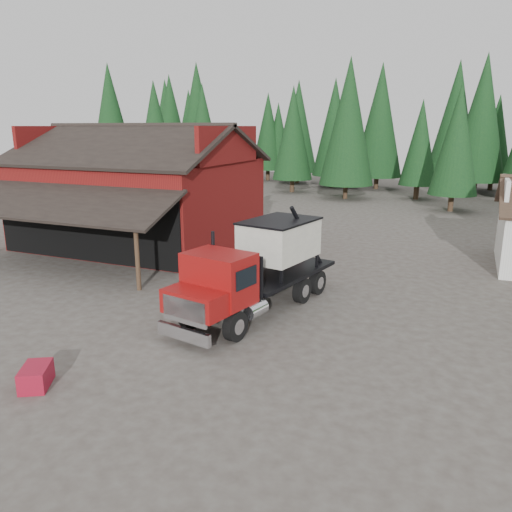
% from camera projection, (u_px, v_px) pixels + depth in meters
% --- Properties ---
extents(ground, '(120.00, 120.00, 0.00)m').
position_uv_depth(ground, '(233.00, 326.00, 17.95)').
color(ground, '#433B34').
rests_on(ground, ground).
extents(red_barn, '(12.80, 13.63, 7.18)m').
position_uv_depth(red_barn, '(140.00, 199.00, 30.27)').
color(red_barn, maroon).
rests_on(red_barn, ground).
extents(conifer_backdrop, '(76.00, 16.00, 16.00)m').
position_uv_depth(conifer_backdrop, '(397.00, 191.00, 55.31)').
color(conifer_backdrop, black).
rests_on(conifer_backdrop, ground).
extents(near_pine_a, '(4.40, 4.40, 11.40)m').
position_uv_depth(near_pine_a, '(155.00, 132.00, 49.63)').
color(near_pine_a, '#382619').
rests_on(near_pine_a, ground).
extents(near_pine_b, '(3.96, 3.96, 10.40)m').
position_uv_depth(near_pine_b, '(457.00, 140.00, 40.86)').
color(near_pine_b, '#382619').
rests_on(near_pine_b, ground).
extents(near_pine_d, '(5.28, 5.28, 13.40)m').
position_uv_depth(near_pine_d, '(348.00, 122.00, 47.85)').
color(near_pine_d, '#382619').
rests_on(near_pine_d, ground).
extents(feed_truck, '(3.92, 8.90, 3.89)m').
position_uv_depth(feed_truck, '(259.00, 265.00, 19.12)').
color(feed_truck, black).
rests_on(feed_truck, ground).
extents(equip_box, '(1.16, 1.30, 0.60)m').
position_uv_depth(equip_box, '(36.00, 376.00, 13.73)').
color(equip_box, maroon).
rests_on(equip_box, ground).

